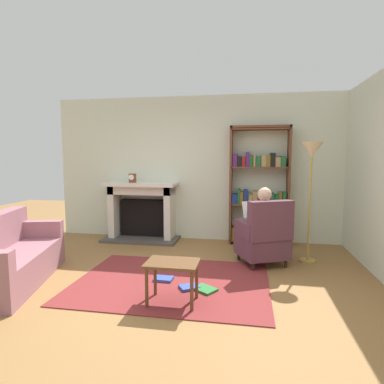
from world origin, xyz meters
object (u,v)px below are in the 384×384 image
armchair_reading (264,237)px  side_table (172,268)px  fireplace (142,209)px  mantel_clock (132,178)px  seated_reader (261,222)px  sofa_floral (8,259)px  bookshelf (259,189)px  floor_lamp (311,161)px

armchair_reading → side_table: size_ratio=1.73×
fireplace → mantel_clock: bearing=-146.0°
seated_reader → mantel_clock: bearing=-47.2°
mantel_clock → armchair_reading: mantel_clock is taller
sofa_floral → side_table: sofa_floral is taller
bookshelf → side_table: bearing=-110.4°
seated_reader → sofa_floral: (-3.09, -1.36, -0.30)m
fireplace → bookshelf: (2.17, 0.04, 0.41)m
bookshelf → armchair_reading: bookshelf is taller
sofa_floral → side_table: bearing=-109.1°
side_table → bookshelf: bearing=69.6°
fireplace → floor_lamp: 3.15m
fireplace → seated_reader: bearing=-25.5°
mantel_clock → bookshelf: (2.32, 0.14, -0.18)m
bookshelf → floor_lamp: bearing=-51.2°
fireplace → sofa_floral: bearing=-110.9°
bookshelf → mantel_clock: bearing=-176.6°
seated_reader → floor_lamp: (0.71, 0.18, 0.90)m
mantel_clock → seated_reader: (2.32, -0.94, -0.56)m
mantel_clock → side_table: 2.92m
seated_reader → floor_lamp: floor_lamp is taller
armchair_reading → sofa_floral: size_ratio=0.53×
seated_reader → sofa_floral: size_ratio=0.62×
seated_reader → floor_lamp: 1.16m
bookshelf → seated_reader: 1.14m
armchair_reading → sofa_floral: bearing=-3.5°
side_table → floor_lamp: 2.65m
armchair_reading → side_table: (-1.02, -1.42, -0.04)m
sofa_floral → side_table: size_ratio=3.26×
fireplace → floor_lamp: bearing=-16.5°
armchair_reading → floor_lamp: size_ratio=0.54×
mantel_clock → sofa_floral: size_ratio=0.09×
mantel_clock → bookshelf: bookshelf is taller
armchair_reading → mantel_clock: bearing=-49.0°
bookshelf → armchair_reading: (0.05, -1.18, -0.57)m
seated_reader → side_table: (-0.97, -1.53, -0.23)m
fireplace → armchair_reading: 2.50m
floor_lamp → sofa_floral: bearing=-157.9°
bookshelf → sofa_floral: bookshelf is taller
mantel_clock → bookshelf: 2.33m
sofa_floral → side_table: 2.13m
armchair_reading → seated_reader: (-0.05, 0.11, 0.20)m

